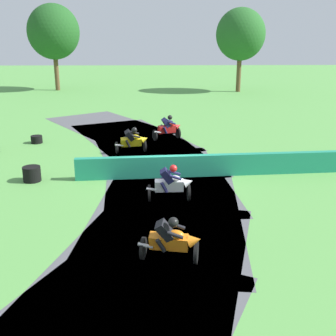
# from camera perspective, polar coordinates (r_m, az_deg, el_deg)

# --- Properties ---
(ground_plane) EXTENTS (120.00, 120.00, 0.00)m
(ground_plane) POSITION_cam_1_polar(r_m,az_deg,el_deg) (17.79, -0.12, -1.18)
(ground_plane) COLOR #569947
(track_asphalt) EXTENTS (10.91, 30.97, 0.01)m
(track_asphalt) POSITION_cam_1_polar(r_m,az_deg,el_deg) (17.71, -4.33, -1.31)
(track_asphalt) COLOR #515156
(track_asphalt) RESTS_ON ground
(safety_barrier) EXTENTS (18.54, 1.76, 0.90)m
(safety_barrier) POSITION_cam_1_polar(r_m,az_deg,el_deg) (19.00, 16.82, 0.71)
(safety_barrier) COLOR #1E8466
(safety_barrier) RESTS_ON ground
(motorcycle_lead_orange) EXTENTS (1.70, 1.00, 1.43)m
(motorcycle_lead_orange) POSITION_cam_1_polar(r_m,az_deg,el_deg) (11.19, 0.49, -9.52)
(motorcycle_lead_orange) COLOR black
(motorcycle_lead_orange) RESTS_ON ground
(motorcycle_chase_white) EXTENTS (1.68, 0.73, 1.43)m
(motorcycle_chase_white) POSITION_cam_1_polar(r_m,az_deg,el_deg) (15.06, 0.44, -2.09)
(motorcycle_chase_white) COLOR black
(motorcycle_chase_white) RESTS_ON ground
(motorcycle_trailing_yellow) EXTENTS (1.72, 1.07, 1.42)m
(motorcycle_trailing_yellow) POSITION_cam_1_polar(r_m,az_deg,el_deg) (21.17, -4.70, 3.64)
(motorcycle_trailing_yellow) COLOR black
(motorcycle_trailing_yellow) RESTS_ON ground
(motorcycle_fourth_red) EXTENTS (1.71, 1.22, 1.43)m
(motorcycle_fourth_red) POSITION_cam_1_polar(r_m,az_deg,el_deg) (23.79, 0.03, 5.34)
(motorcycle_fourth_red) COLOR black
(motorcycle_fourth_red) RESTS_ON ground
(tire_stack_mid_a) EXTENTS (0.71, 0.71, 0.60)m
(tire_stack_mid_a) POSITION_cam_1_polar(r_m,az_deg,el_deg) (18.05, -17.57, -0.75)
(tire_stack_mid_a) COLOR black
(tire_stack_mid_a) RESTS_ON ground
(tire_stack_mid_b) EXTENTS (0.61, 0.61, 0.40)m
(tire_stack_mid_b) POSITION_cam_1_polar(r_m,az_deg,el_deg) (24.17, -16.99, 3.64)
(tire_stack_mid_b) COLOR black
(tire_stack_mid_b) RESTS_ON ground
(tree_far_left) EXTENTS (4.67, 4.67, 7.88)m
(tree_far_left) POSITION_cam_1_polar(r_m,az_deg,el_deg) (43.42, 9.59, 17.03)
(tree_far_left) COLOR brown
(tree_far_left) RESTS_ON ground
(tree_far_right) EXTENTS (5.03, 5.03, 8.29)m
(tree_far_right) POSITION_cam_1_polar(r_m,az_deg,el_deg) (45.36, -14.91, 17.00)
(tree_far_right) COLOR brown
(tree_far_right) RESTS_ON ground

